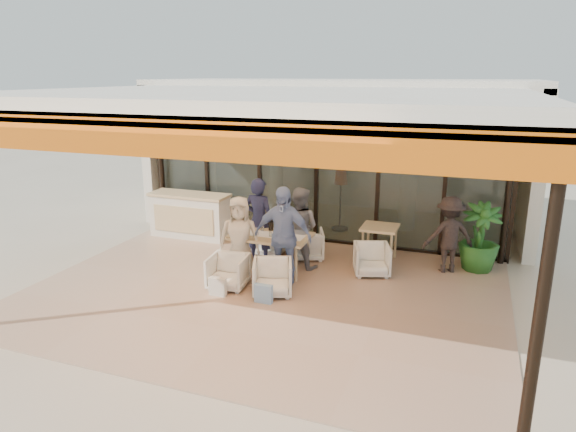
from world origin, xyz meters
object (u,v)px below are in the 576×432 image
Objects in this scene: side_chair at (372,258)px; chair_far_left at (269,238)px; host_counter at (190,215)px; diner_cream at (240,238)px; chair_far_right at (307,243)px; diner_grey at (299,228)px; dining_table at (270,238)px; chair_near_left at (228,270)px; side_table at (380,231)px; potted_palm at (480,238)px; diner_periwinkle at (283,236)px; standing_woman at (449,235)px; chair_near_right at (272,276)px; diner_navy at (259,221)px.

chair_far_left is at bearing 150.95° from side_chair.
chair_far_left is (2.12, -0.43, -0.18)m from host_counter.
diner_cream is 2.35× the size of side_chair.
diner_grey reaches higher than chair_far_right.
dining_table is 1.10m from chair_near_left.
host_counter is 4.38m from side_table.
diner_grey reaches higher than potted_palm.
side_chair is (2.25, -0.43, -0.03)m from chair_far_left.
diner_periwinkle is (0.00, -1.40, 0.56)m from chair_far_right.
dining_table is 1.08m from chair_far_left.
diner_grey is 1.08× the size of standing_woman.
side_chair is 1.52m from standing_woman.
diner_cream is at bearing 53.13° from diner_grey.
chair_near_left is 0.37× the size of diner_periwinkle.
diner_periwinkle is at bearing 24.63° from chair_near_left.
diner_grey is at bearing -163.29° from potted_palm.
diner_navy is at bearing 100.68° from chair_near_right.
diner_grey is at bearing -8.85° from standing_woman.
diner_cream is (-0.41, -0.46, 0.09)m from dining_table.
dining_table reaches higher than chair_far_right.
dining_table is 1.01× the size of standing_woman.
chair_near_right is (2.96, -2.33, -0.20)m from host_counter.
diner_cream is (0.00, -1.40, 0.42)m from chair_far_left.
diner_cream reaches higher than chair_far_left.
diner_cream is at bearing -155.42° from potted_palm.
diner_periwinkle is (0.84, 0.50, 0.57)m from chair_near_left.
chair_near_left is at bearing -107.57° from diner_cream.
standing_woman is at bearing 24.42° from chair_near_left.
chair_far_left is 0.84m from chair_far_right.
host_counter reaches higher than chair_far_left.
chair_far_left is at bearing 93.56° from chair_near_right.
chair_near_right is 0.90× the size of side_table.
chair_near_left is 4.16m from standing_woman.
side_table is (2.25, 2.22, 0.31)m from chair_near_left.
chair_far_right is at bearing -8.25° from host_counter.
host_counter is 6.24m from potted_palm.
dining_table is (2.53, -1.37, 0.16)m from host_counter.
diner_periwinkle is at bearing -150.11° from potted_palm.
chair_near_right is 1.07m from diner_cream.
diner_navy is 1.16× the size of standing_woman.
diner_navy is 3.64m from standing_woman.
chair_near_right is (0.43, -0.96, -0.35)m from dining_table.
diner_cream is at bearing -142.65° from side_table.
chair_far_right is 0.42× the size of diner_grey.
chair_near_left is at bearing -165.14° from side_chair.
potted_palm reaches higher than dining_table.
side_table is at bearing -174.99° from potted_palm.
side_table is at bearing -1.43° from host_counter.
chair_far_right is at bearing -167.24° from side_table.
chair_near_right is at bearing -48.33° from diner_cream.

